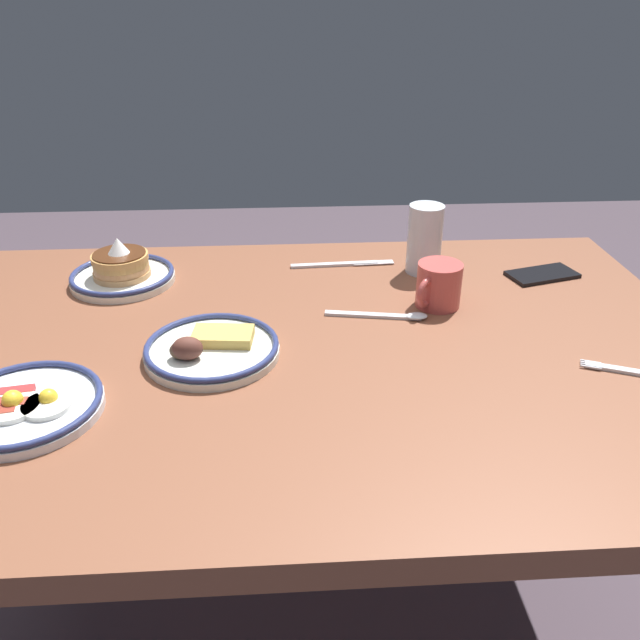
# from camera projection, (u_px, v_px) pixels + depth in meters

# --- Properties ---
(ground_plane) EXTENTS (6.00, 6.00, 0.00)m
(ground_plane) POSITION_uv_depth(u_px,v_px,m) (312.00, 625.00, 1.46)
(ground_plane) COLOR #4A3C45
(dining_table) EXTENTS (1.40, 0.95, 0.74)m
(dining_table) POSITION_uv_depth(u_px,v_px,m) (310.00, 394.00, 1.17)
(dining_table) COLOR brown
(dining_table) RESTS_ON ground_plane
(plate_near_main) EXTENTS (0.21, 0.21, 0.10)m
(plate_near_main) POSITION_uv_depth(u_px,v_px,m) (122.00, 271.00, 1.33)
(plate_near_main) COLOR silver
(plate_near_main) RESTS_ON dining_table
(plate_center_pancakes) EXTENTS (0.23, 0.23, 0.05)m
(plate_center_pancakes) POSITION_uv_depth(u_px,v_px,m) (211.00, 348.00, 1.07)
(plate_center_pancakes) COLOR silver
(plate_center_pancakes) RESTS_ON dining_table
(plate_far_companion) EXTENTS (0.22, 0.22, 0.04)m
(plate_far_companion) POSITION_uv_depth(u_px,v_px,m) (24.00, 406.00, 0.93)
(plate_far_companion) COLOR white
(plate_far_companion) RESTS_ON dining_table
(coffee_mug) EXTENTS (0.10, 0.10, 0.09)m
(coffee_mug) POSITION_uv_depth(u_px,v_px,m) (438.00, 285.00, 1.22)
(coffee_mug) COLOR #BF4C47
(coffee_mug) RESTS_ON dining_table
(drinking_glass) EXTENTS (0.07, 0.07, 0.15)m
(drinking_glass) POSITION_uv_depth(u_px,v_px,m) (424.00, 243.00, 1.36)
(drinking_glass) COLOR silver
(drinking_glass) RESTS_ON dining_table
(cell_phone) EXTENTS (0.16, 0.11, 0.01)m
(cell_phone) POSITION_uv_depth(u_px,v_px,m) (542.00, 274.00, 1.37)
(cell_phone) COLOR black
(cell_phone) RESTS_ON dining_table
(fork_near) EXTENTS (0.18, 0.09, 0.01)m
(fork_near) POSITION_uv_depth(u_px,v_px,m) (640.00, 373.00, 1.03)
(fork_near) COLOR silver
(fork_near) RESTS_ON dining_table
(butter_knife) EXTENTS (0.23, 0.03, 0.01)m
(butter_knife) POSITION_uv_depth(u_px,v_px,m) (343.00, 264.00, 1.42)
(butter_knife) COLOR silver
(butter_knife) RESTS_ON dining_table
(tea_spoon) EXTENTS (0.19, 0.05, 0.01)m
(tea_spoon) POSITION_uv_depth(u_px,v_px,m) (391.00, 316.00, 1.20)
(tea_spoon) COLOR silver
(tea_spoon) RESTS_ON dining_table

